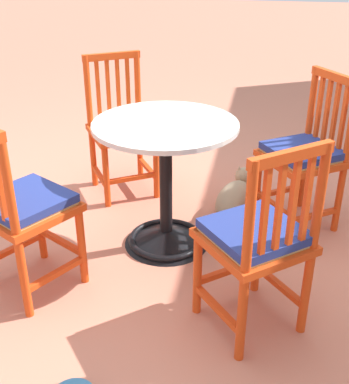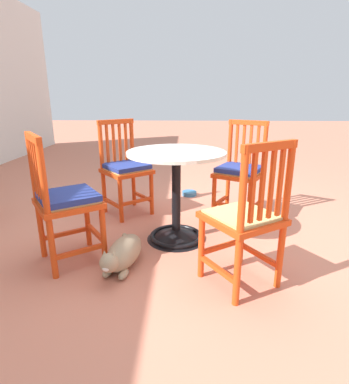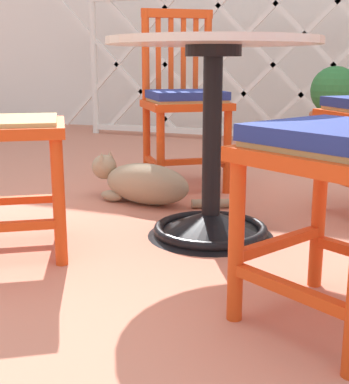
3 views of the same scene
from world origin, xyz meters
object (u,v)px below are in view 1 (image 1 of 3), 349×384
at_px(orange_chair_near_fence, 22,208).
at_px(orange_chair_facing_out, 121,130).
at_px(orange_chair_tucked_in, 257,241).
at_px(cafe_table, 166,199).
at_px(orange_chair_at_corner, 305,156).
at_px(tabby_cat, 235,197).

bearing_deg(orange_chair_near_fence, orange_chair_facing_out, 172.37).
bearing_deg(orange_chair_tucked_in, cafe_table, -139.06).
relative_size(cafe_table, orange_chair_tucked_in, 0.83).
relative_size(orange_chair_tucked_in, orange_chair_at_corner, 1.00).
height_order(orange_chair_near_fence, orange_chair_at_corner, same).
relative_size(orange_chair_facing_out, tabby_cat, 1.22).
height_order(orange_chair_at_corner, tabby_cat, orange_chair_at_corner).
xyz_separation_m(cafe_table, tabby_cat, (-0.46, 0.36, -0.19)).
bearing_deg(tabby_cat, orange_chair_near_fence, -44.07).
bearing_deg(cafe_table, orange_chair_facing_out, -145.45).
xyz_separation_m(orange_chair_near_fence, orange_chair_tucked_in, (0.08, 1.09, 0.00)).
distance_m(orange_chair_at_corner, orange_chair_facing_out, 1.20).
relative_size(orange_chair_at_corner, orange_chair_facing_out, 1.00).
relative_size(orange_chair_near_fence, orange_chair_tucked_in, 1.00).
height_order(orange_chair_near_fence, orange_chair_facing_out, same).
bearing_deg(orange_chair_facing_out, orange_chair_tucked_in, 37.80).
bearing_deg(cafe_table, orange_chair_at_corner, 117.00).
distance_m(orange_chair_near_fence, orange_chair_facing_out, 1.15).
relative_size(orange_chair_near_fence, orange_chair_at_corner, 1.00).
bearing_deg(orange_chair_tucked_in, orange_chair_near_fence, -94.05).
distance_m(orange_chair_tucked_in, tabby_cat, 1.11).
height_order(orange_chair_at_corner, orange_chair_facing_out, same).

